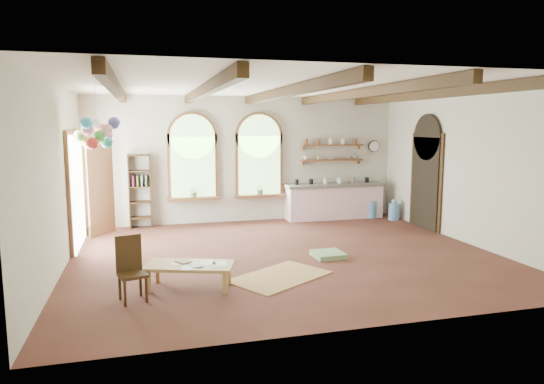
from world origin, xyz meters
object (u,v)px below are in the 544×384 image
object	(u,v)px
kitchen_counter	(334,201)
coffee_table	(190,267)
side_chair	(132,283)
balloon_cluster	(97,133)

from	to	relation	value
kitchen_counter	coffee_table	xyz separation A→B (m)	(-4.26, -4.64, -0.14)
coffee_table	side_chair	xyz separation A→B (m)	(-0.84, -0.34, -0.07)
side_chair	kitchen_counter	bearing A→B (deg)	44.28
kitchen_counter	coffee_table	world-z (taller)	kitchen_counter
coffee_table	balloon_cluster	size ratio (longest dim) A/B	1.28
kitchen_counter	side_chair	size ratio (longest dim) A/B	2.87
coffee_table	balloon_cluster	xyz separation A→B (m)	(-1.44, 2.24, 2.01)
side_chair	balloon_cluster	world-z (taller)	balloon_cluster
coffee_table	side_chair	bearing A→B (deg)	-158.18
side_chair	coffee_table	bearing A→B (deg)	21.82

